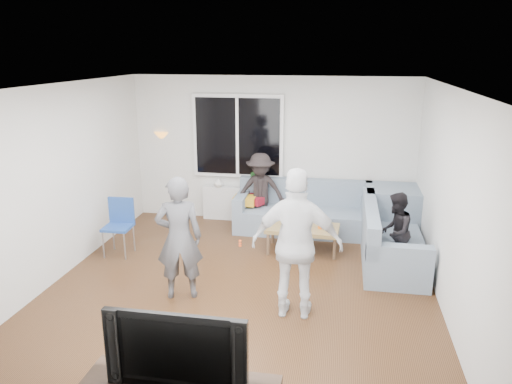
% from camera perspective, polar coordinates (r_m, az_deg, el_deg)
% --- Properties ---
extents(floor, '(5.00, 5.50, 0.04)m').
position_cam_1_polar(floor, '(6.63, -1.80, -11.16)').
color(floor, '#56351C').
rests_on(floor, ground).
extents(ceiling, '(5.00, 5.50, 0.04)m').
position_cam_1_polar(ceiling, '(5.91, -2.03, 12.26)').
color(ceiling, white).
rests_on(ceiling, ground).
extents(wall_back, '(5.00, 0.04, 2.60)m').
position_cam_1_polar(wall_back, '(8.79, 1.86, 4.82)').
color(wall_back, silver).
rests_on(wall_back, ground).
extents(wall_front, '(5.00, 0.04, 2.60)m').
position_cam_1_polar(wall_front, '(3.66, -11.17, -12.09)').
color(wall_front, silver).
rests_on(wall_front, ground).
extents(wall_left, '(0.04, 5.50, 2.60)m').
position_cam_1_polar(wall_left, '(7.09, -22.26, 0.88)').
color(wall_left, silver).
rests_on(wall_left, ground).
extents(wall_right, '(0.04, 5.50, 2.60)m').
position_cam_1_polar(wall_right, '(6.14, 21.75, -1.28)').
color(wall_right, silver).
rests_on(wall_right, ground).
extents(window_frame, '(1.62, 0.06, 1.47)m').
position_cam_1_polar(window_frame, '(8.77, -2.10, 6.46)').
color(window_frame, white).
rests_on(window_frame, wall_back).
extents(window_glass, '(1.50, 0.02, 1.35)m').
position_cam_1_polar(window_glass, '(8.73, -2.16, 6.41)').
color(window_glass, black).
rests_on(window_glass, window_frame).
extents(window_mullion, '(0.05, 0.03, 1.35)m').
position_cam_1_polar(window_mullion, '(8.72, -2.17, 6.40)').
color(window_mullion, white).
rests_on(window_mullion, window_frame).
extents(radiator, '(1.30, 0.12, 0.62)m').
position_cam_1_polar(radiator, '(9.02, -2.08, -1.37)').
color(radiator, silver).
rests_on(radiator, floor).
extents(potted_plant, '(0.19, 0.16, 0.33)m').
position_cam_1_polar(potted_plant, '(8.81, -0.39, 1.42)').
color(potted_plant, '#2B6729').
rests_on(potted_plant, radiator).
extents(vase, '(0.20, 0.20, 0.17)m').
position_cam_1_polar(vase, '(8.97, -4.35, 1.09)').
color(vase, white).
rests_on(vase, radiator).
extents(sofa_back_section, '(2.30, 0.85, 0.85)m').
position_cam_1_polar(sofa_back_section, '(8.46, 5.44, -1.82)').
color(sofa_back_section, slate).
rests_on(sofa_back_section, floor).
extents(sofa_right_section, '(2.00, 0.85, 0.85)m').
position_cam_1_polar(sofa_right_section, '(7.48, 15.55, -4.77)').
color(sofa_right_section, slate).
rests_on(sofa_right_section, floor).
extents(sofa_corner, '(0.85, 0.85, 0.85)m').
position_cam_1_polar(sofa_corner, '(8.48, 15.33, -2.29)').
color(sofa_corner, slate).
rests_on(sofa_corner, floor).
extents(cushion_yellow, '(0.39, 0.33, 0.14)m').
position_cam_1_polar(cushion_yellow, '(8.55, -1.29, -0.96)').
color(cushion_yellow, gold).
rests_on(cushion_yellow, sofa_back_section).
extents(cushion_red, '(0.46, 0.43, 0.13)m').
position_cam_1_polar(cushion_red, '(8.60, -0.13, -0.86)').
color(cushion_red, maroon).
rests_on(cushion_red, sofa_back_section).
extents(coffee_table, '(1.13, 0.65, 0.40)m').
position_cam_1_polar(coffee_table, '(7.71, 5.38, -5.40)').
color(coffee_table, olive).
rests_on(coffee_table, floor).
extents(pitcher, '(0.17, 0.17, 0.17)m').
position_cam_1_polar(pitcher, '(7.50, 5.15, -3.69)').
color(pitcher, maroon).
rests_on(pitcher, coffee_table).
extents(side_chair, '(0.42, 0.42, 0.86)m').
position_cam_1_polar(side_chair, '(7.75, -15.67, -4.02)').
color(side_chair, '#214593').
rests_on(side_chair, floor).
extents(floor_lamp, '(0.32, 0.32, 1.56)m').
position_cam_1_polar(floor_lamp, '(9.47, -10.49, 2.15)').
color(floor_lamp, orange).
rests_on(floor_lamp, floor).
extents(player_left, '(0.66, 0.52, 1.57)m').
position_cam_1_polar(player_left, '(6.17, -8.88, -5.28)').
color(player_left, '#494A4E').
rests_on(player_left, floor).
extents(player_right, '(1.04, 0.44, 1.77)m').
position_cam_1_polar(player_right, '(5.65, 4.75, -6.06)').
color(player_right, silver).
rests_on(player_right, floor).
extents(spectator_right, '(0.55, 0.64, 1.13)m').
position_cam_1_polar(spectator_right, '(7.20, 15.80, -4.45)').
color(spectator_right, black).
rests_on(spectator_right, floor).
extents(spectator_back, '(0.88, 0.53, 1.34)m').
position_cam_1_polar(spectator_back, '(8.51, 0.51, 0.07)').
color(spectator_back, black).
rests_on(spectator_back, floor).
extents(television, '(1.14, 0.15, 0.66)m').
position_cam_1_polar(television, '(4.13, -8.77, -16.96)').
color(television, black).
rests_on(television, tv_console).
extents(bottle_c, '(0.07, 0.07, 0.22)m').
position_cam_1_polar(bottle_c, '(7.77, 5.91, -2.80)').
color(bottle_c, black).
rests_on(bottle_c, coffee_table).
extents(bottle_e, '(0.07, 0.07, 0.19)m').
position_cam_1_polar(bottle_e, '(7.66, 7.74, -3.27)').
color(bottle_e, black).
rests_on(bottle_e, coffee_table).
extents(bottle_d, '(0.07, 0.07, 0.26)m').
position_cam_1_polar(bottle_d, '(7.54, 7.45, -3.29)').
color(bottle_d, '#DA6013').
rests_on(bottle_d, coffee_table).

